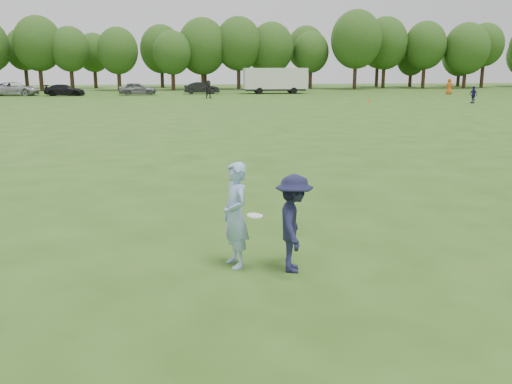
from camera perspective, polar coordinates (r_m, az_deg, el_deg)
ground at (r=9.29m, az=-2.77°, el=-8.07°), size 200.00×200.00×0.00m
thrower at (r=9.15m, az=-2.19°, el=-2.45°), size 0.60×0.75×1.80m
defender at (r=8.97m, az=4.00°, el=-3.32°), size 0.79×1.15×1.64m
player_far_b at (r=55.37m, az=21.89°, el=9.48°), size 0.59×1.00×1.59m
player_far_c at (r=72.12m, az=19.68°, el=10.42°), size 1.14×1.01×1.97m
player_far_d at (r=60.08m, az=-5.02°, el=10.73°), size 1.88×1.17×1.93m
car_c at (r=71.25m, az=-24.06°, el=9.88°), size 5.85×2.98×1.58m
car_d at (r=68.71m, az=-19.50°, el=10.08°), size 4.65×2.03×1.33m
car_e at (r=68.23m, az=-12.38°, el=10.58°), size 4.56×2.04×1.52m
car_f at (r=69.70m, az=-5.74°, el=10.83°), size 4.47×1.64×1.46m
field_cone at (r=54.39m, az=11.79°, el=9.41°), size 0.28×0.28×0.30m
disc_in_play at (r=8.86m, az=-0.14°, el=-2.52°), size 0.28×0.28×0.05m
cargo_trailer at (r=70.45m, az=2.03°, el=11.76°), size 9.00×2.75×3.20m
treeline at (r=85.66m, az=-5.74°, el=14.93°), size 130.35×18.39×11.74m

